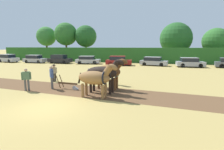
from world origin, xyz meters
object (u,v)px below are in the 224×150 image
at_px(farmer_beside_team, 116,74).
at_px(parked_car_far_left, 8,58).
at_px(parked_car_center_left, 60,59).
at_px(farmer_onlooker_left, 26,78).
at_px(parked_car_far_right, 190,63).
at_px(draft_horse_lead_right, 103,73).
at_px(farmer_onlooker_right, 54,72).
at_px(farmer_at_plow, 52,75).
at_px(parked_car_left, 35,59).
at_px(plow, 70,85).
at_px(tree_center, 176,39).
at_px(tree_center_right, 216,41).
at_px(parked_car_center, 88,60).
at_px(tree_center_left, 86,36).
at_px(parked_car_center_right, 118,61).
at_px(draft_horse_lead_left, 96,78).
at_px(tree_far_left, 46,36).
at_px(draft_horse_trail_left, 109,71).
at_px(tree_left, 66,34).
at_px(parked_car_right, 153,61).

xyz_separation_m(farmer_beside_team, parked_car_far_left, (-25.45, 14.84, -0.16)).
distance_m(farmer_beside_team, parked_car_center_left, 20.96).
bearing_deg(farmer_onlooker_left, parked_car_far_right, 109.14).
xyz_separation_m(draft_horse_lead_right, farmer_onlooker_right, (-5.40, 2.54, -0.49)).
xyz_separation_m(draft_horse_lead_right, parked_car_far_left, (-25.10, 17.45, -0.64)).
distance_m(farmer_at_plow, parked_car_left, 23.10).
xyz_separation_m(farmer_at_plow, parked_car_far_left, (-21.03, 17.36, -0.28)).
bearing_deg(plow, tree_center, 75.90).
xyz_separation_m(farmer_beside_team, parked_car_center_left, (-14.29, 15.32, -0.16)).
relative_size(tree_center_right, farmer_at_plow, 3.81).
distance_m(parked_car_far_left, parked_car_left, 6.00).
bearing_deg(parked_car_center, parked_car_far_right, -11.71).
relative_size(tree_center_left, parked_car_far_left, 1.85).
relative_size(parked_car_center_left, parked_car_center_right, 0.99).
distance_m(draft_horse_lead_left, parked_car_far_right, 20.57).
bearing_deg(parked_car_far_left, tree_far_left, 89.12).
bearing_deg(draft_horse_lead_right, parked_car_far_right, 69.71).
distance_m(draft_horse_lead_left, draft_horse_trail_left, 2.40).
distance_m(tree_center_left, parked_car_left, 12.93).
relative_size(draft_horse_lead_left, parked_car_center_right, 0.63).
distance_m(tree_center_right, parked_car_center, 25.46).
xyz_separation_m(farmer_at_plow, parked_car_center_right, (1.51, 17.15, -0.28)).
distance_m(tree_left, parked_car_center_right, 18.61).
bearing_deg(draft_horse_lead_right, parked_car_left, 143.23).
xyz_separation_m(parked_car_left, parked_car_center_left, (5.16, 0.32, 0.04)).
distance_m(tree_left, draft_horse_lead_right, 32.57).
height_order(draft_horse_lead_right, parked_car_center_right, draft_horse_lead_right).
distance_m(draft_horse_lead_left, parked_car_far_left, 31.17).
relative_size(tree_left, parked_car_left, 2.03).
xyz_separation_m(tree_left, farmer_onlooker_left, (11.94, -27.97, -4.99)).
bearing_deg(parked_car_center, tree_far_left, 138.20).
bearing_deg(farmer_at_plow, farmer_onlooker_left, 171.40).
bearing_deg(parked_car_left, tree_center_right, 15.87).
bearing_deg(parked_car_left, parked_car_center_left, 2.72).
xyz_separation_m(tree_center, parked_car_center_left, (-21.34, -10.12, -3.97)).
bearing_deg(tree_left, farmer_at_plow, -63.66).
bearing_deg(parked_car_center_right, parked_car_center_left, 169.95).
xyz_separation_m(draft_horse_lead_left, draft_horse_trail_left, (0.25, 2.39, 0.07)).
bearing_deg(plow, farmer_onlooker_right, 145.84).
bearing_deg(draft_horse_trail_left, plow, -156.30).
bearing_deg(draft_horse_lead_right, parked_car_right, 86.17).
xyz_separation_m(tree_left, tree_center_right, (32.34, 0.67, -1.80)).
distance_m(draft_horse_lead_right, farmer_at_plow, 4.09).
xyz_separation_m(plow, parked_car_far_left, (-22.38, 17.17, 0.43)).
bearing_deg(tree_center_right, draft_horse_trail_left, -119.02).
height_order(plow, parked_car_right, parked_car_right).
bearing_deg(draft_horse_lead_left, tree_center_right, 68.56).
distance_m(draft_horse_lead_left, draft_horse_lead_right, 1.21).
bearing_deg(tree_far_left, tree_center_left, 0.16).
height_order(tree_far_left, parked_car_right, tree_far_left).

